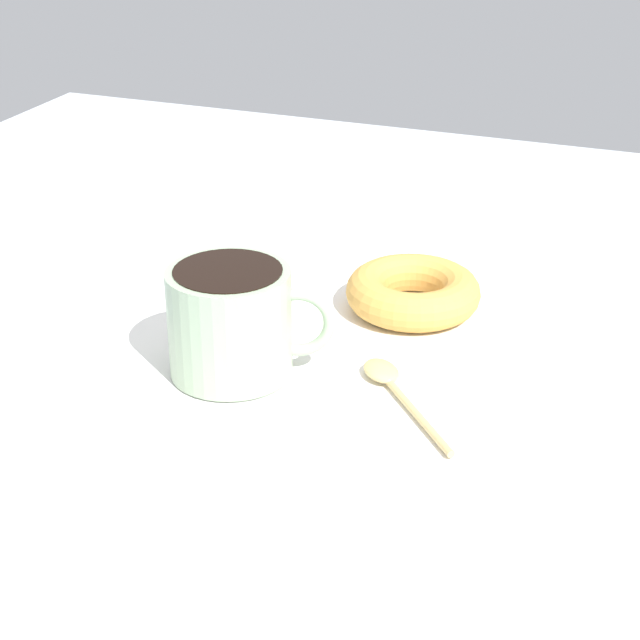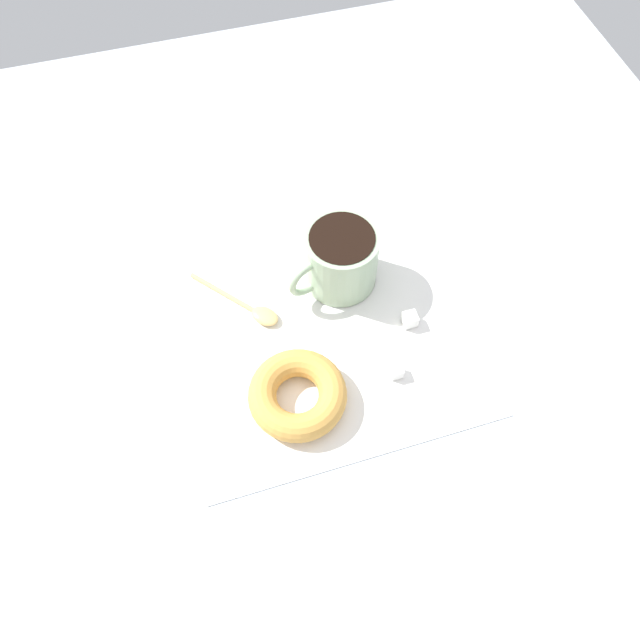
{
  "view_description": "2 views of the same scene",
  "coord_description": "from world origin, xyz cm",
  "px_view_note": "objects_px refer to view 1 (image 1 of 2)",
  "views": [
    {
      "loc": [
        27.65,
        -68.25,
        39.06
      ],
      "look_at": [
        1.24,
        0.48,
        2.3
      ],
      "focal_mm": 60.0,
      "sensor_mm": 36.0,
      "label": 1
    },
    {
      "loc": [
        11.51,
        36.45,
        65.99
      ],
      "look_at": [
        1.24,
        0.48,
        2.3
      ],
      "focal_mm": 35.0,
      "sensor_mm": 36.0,
      "label": 2
    }
  ],
  "objects_px": {
    "coffee_cup": "(232,320)",
    "sugar_cube_extra": "(209,301)",
    "sugar_cube": "(281,281)",
    "spoon": "(391,383)",
    "donut": "(413,292)"
  },
  "relations": [
    {
      "from": "donut",
      "to": "sugar_cube",
      "type": "bearing_deg",
      "value": -179.74
    },
    {
      "from": "coffee_cup",
      "to": "sugar_cube",
      "type": "relative_size",
      "value": 8.3
    },
    {
      "from": "donut",
      "to": "spoon",
      "type": "xyz_separation_m",
      "value": [
        0.02,
        -0.13,
        -0.01
      ]
    },
    {
      "from": "coffee_cup",
      "to": "spoon",
      "type": "distance_m",
      "value": 0.12
    },
    {
      "from": "coffee_cup",
      "to": "donut",
      "type": "distance_m",
      "value": 0.18
    },
    {
      "from": "spoon",
      "to": "sugar_cube",
      "type": "relative_size",
      "value": 7.64
    },
    {
      "from": "sugar_cube",
      "to": "sugar_cube_extra",
      "type": "distance_m",
      "value": 0.07
    },
    {
      "from": "spoon",
      "to": "sugar_cube_extra",
      "type": "relative_size",
      "value": 6.54
    },
    {
      "from": "coffee_cup",
      "to": "sugar_cube_extra",
      "type": "height_order",
      "value": "coffee_cup"
    },
    {
      "from": "coffee_cup",
      "to": "sugar_cube_extra",
      "type": "xyz_separation_m",
      "value": [
        -0.06,
        0.09,
        -0.03
      ]
    },
    {
      "from": "coffee_cup",
      "to": "sugar_cube",
      "type": "distance_m",
      "value": 0.15
    },
    {
      "from": "coffee_cup",
      "to": "sugar_cube_extra",
      "type": "distance_m",
      "value": 0.11
    },
    {
      "from": "sugar_cube",
      "to": "spoon",
      "type": "bearing_deg",
      "value": -42.67
    },
    {
      "from": "coffee_cup",
      "to": "spoon",
      "type": "bearing_deg",
      "value": 8.67
    },
    {
      "from": "coffee_cup",
      "to": "donut",
      "type": "xyz_separation_m",
      "value": [
        0.09,
        0.15,
        -0.03
      ]
    }
  ]
}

